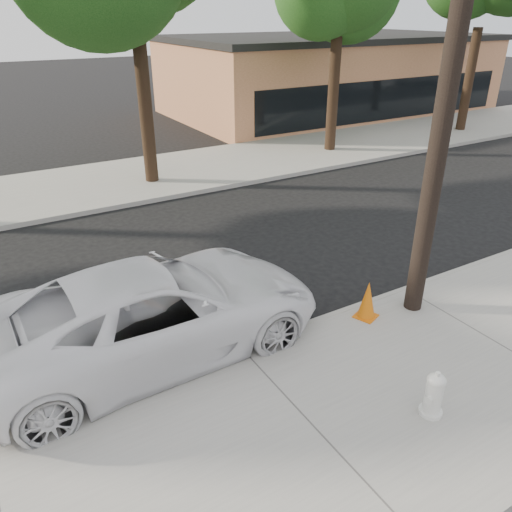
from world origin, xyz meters
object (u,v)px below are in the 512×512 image
at_px(fire_hydrant, 434,395).
at_px(traffic_cone, 367,300).
at_px(police_cruiser, 155,311).
at_px(utility_pole, 452,63).

distance_m(fire_hydrant, traffic_cone, 2.60).
distance_m(police_cruiser, traffic_cone, 3.97).
bearing_deg(police_cruiser, traffic_cone, -109.72).
height_order(utility_pole, fire_hydrant, utility_pole).
xyz_separation_m(police_cruiser, fire_hydrant, (2.83, -3.67, -0.33)).
xyz_separation_m(utility_pole, traffic_cone, (-1.05, 0.20, -4.18)).
height_order(utility_pole, traffic_cone, utility_pole).
bearing_deg(fire_hydrant, utility_pole, 33.97).
xyz_separation_m(utility_pole, fire_hydrant, (-1.97, -2.23, -4.21)).
relative_size(police_cruiser, traffic_cone, 7.81).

